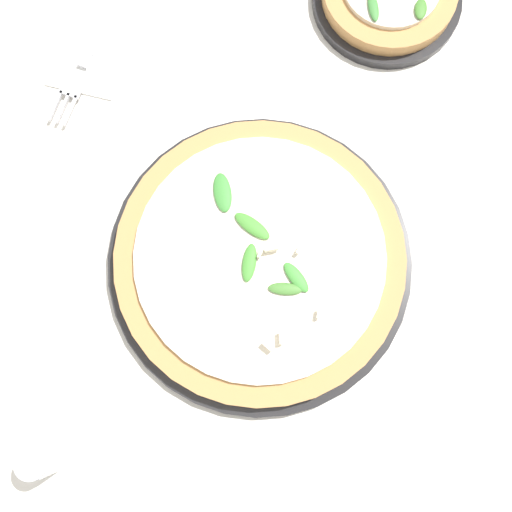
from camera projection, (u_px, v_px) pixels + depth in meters
name	position (u px, v px, depth m)	size (l,w,h in m)	color
ground_plane	(256.00, 280.00, 0.65)	(6.00, 6.00, 0.00)	silver
pizza_arugula_main	(256.00, 259.00, 0.63)	(0.33, 0.33, 0.05)	black
napkin	(93.00, 45.00, 0.70)	(0.13, 0.08, 0.01)	white
fork	(90.00, 48.00, 0.70)	(0.20, 0.04, 0.00)	silver
shaker_pepper	(43.00, 460.00, 0.58)	(0.03, 0.03, 0.07)	silver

